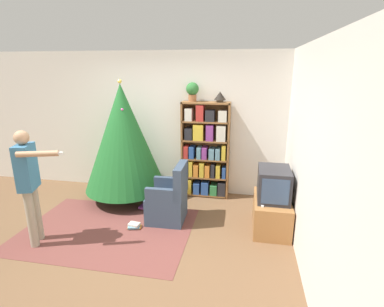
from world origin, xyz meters
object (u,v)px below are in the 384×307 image
(armchair, at_px, (169,201))
(table_lamp, at_px, (220,96))
(television, at_px, (274,184))
(bookshelf, at_px, (205,153))
(potted_plant, at_px, (192,90))
(standing_person, at_px, (29,179))
(christmas_tree, at_px, (123,138))

(armchair, relative_size, table_lamp, 4.60)
(armchair, bearing_deg, television, 89.90)
(bookshelf, relative_size, armchair, 1.89)
(television, xyz_separation_m, potted_plant, (-1.38, 1.02, 1.22))
(armchair, height_order, standing_person, standing_person)
(standing_person, xyz_separation_m, potted_plant, (1.77, 2.00, 1.00))
(christmas_tree, xyz_separation_m, potted_plant, (1.14, 0.42, 0.79))
(table_lamp, bearing_deg, armchair, -121.23)
(television, height_order, armchair, television)
(potted_plant, bearing_deg, table_lamp, -0.00)
(bookshelf, bearing_deg, standing_person, -135.08)
(bookshelf, height_order, armchair, bookshelf)
(bookshelf, bearing_deg, armchair, -110.81)
(television, xyz_separation_m, standing_person, (-3.14, -0.98, 0.22))
(bookshelf, relative_size, standing_person, 1.11)
(standing_person, bearing_deg, potted_plant, 121.20)
(standing_person, xyz_separation_m, table_lamp, (2.24, 2.00, 0.92))
(standing_person, bearing_deg, christmas_tree, 140.95)
(potted_plant, relative_size, table_lamp, 1.64)
(christmas_tree, relative_size, potted_plant, 6.45)
(bookshelf, height_order, standing_person, bookshelf)
(bookshelf, distance_m, table_lamp, 1.04)
(bookshelf, xyz_separation_m, standing_person, (-2.00, -2.00, 0.09))
(christmas_tree, distance_m, armchair, 1.42)
(armchair, distance_m, standing_person, 1.95)
(television, height_order, christmas_tree, christmas_tree)
(armchair, height_order, table_lamp, table_lamp)
(bookshelf, height_order, christmas_tree, christmas_tree)
(bookshelf, xyz_separation_m, armchair, (-0.40, -1.05, -0.51))
(christmas_tree, height_order, potted_plant, christmas_tree)
(television, bearing_deg, table_lamp, 131.35)
(christmas_tree, bearing_deg, television, -13.45)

